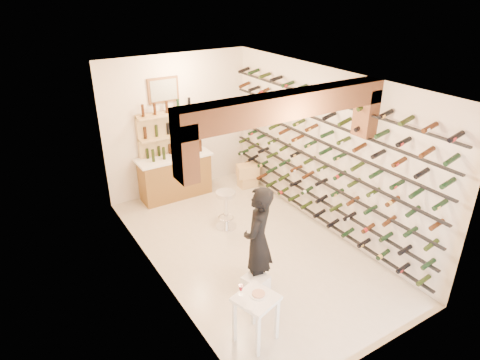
% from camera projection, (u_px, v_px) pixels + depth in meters
% --- Properties ---
extents(ground, '(6.00, 6.00, 0.00)m').
position_uv_depth(ground, '(248.00, 247.00, 8.05)').
color(ground, beige).
rests_on(ground, ground).
extents(room_shell, '(3.52, 6.02, 3.21)m').
position_uv_depth(room_shell, '(258.00, 140.00, 6.87)').
color(room_shell, beige).
rests_on(room_shell, ground).
extents(wine_rack, '(0.32, 5.70, 2.56)m').
position_uv_depth(wine_rack, '(316.00, 156.00, 8.10)').
color(wine_rack, black).
rests_on(wine_rack, ground).
extents(back_counter, '(1.70, 0.62, 1.29)m').
position_uv_depth(back_counter, '(175.00, 175.00, 9.70)').
color(back_counter, brown).
rests_on(back_counter, ground).
extents(back_shelving, '(1.40, 0.31, 2.73)m').
position_uv_depth(back_shelving, '(169.00, 146.00, 9.61)').
color(back_shelving, tan).
rests_on(back_shelving, ground).
extents(tasting_table, '(0.65, 0.65, 0.92)m').
position_uv_depth(tasting_table, '(256.00, 305.00, 5.74)').
color(tasting_table, white).
rests_on(tasting_table, ground).
extents(white_stool, '(0.43, 0.43, 0.43)m').
position_uv_depth(white_stool, '(256.00, 288.00, 6.67)').
color(white_stool, white).
rests_on(white_stool, ground).
extents(person, '(0.81, 0.78, 1.87)m').
position_uv_depth(person, '(258.00, 242.00, 6.56)').
color(person, black).
rests_on(person, ground).
extents(chrome_barstool, '(0.42, 0.42, 0.81)m').
position_uv_depth(chrome_barstool, '(226.00, 207.00, 8.49)').
color(chrome_barstool, silver).
rests_on(chrome_barstool, ground).
extents(crate_lower, '(0.46, 0.34, 0.26)m').
position_uv_depth(crate_lower, '(248.00, 181.00, 10.34)').
color(crate_lower, '#DBB678').
rests_on(crate_lower, ground).
extents(crate_upper, '(0.60, 0.50, 0.30)m').
position_uv_depth(crate_upper, '(248.00, 171.00, 10.22)').
color(crate_upper, '#DBB678').
rests_on(crate_upper, crate_lower).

